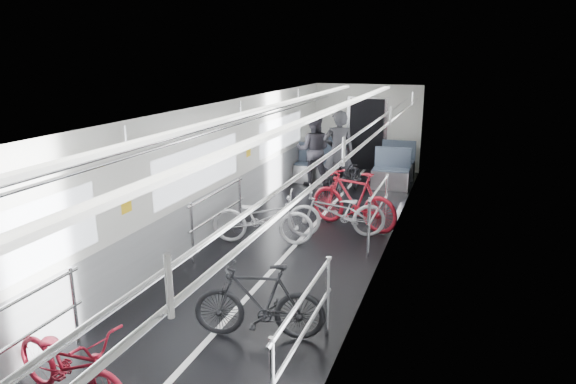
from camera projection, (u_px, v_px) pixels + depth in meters
name	position (u px, v px, depth m)	size (l,w,h in m)	color
car_shell	(315.00, 168.00, 9.71)	(3.02, 14.01, 2.41)	black
bike_left_near	(71.00, 364.00, 4.80)	(0.55, 1.59, 0.83)	maroon
bike_left_far	(263.00, 218.00, 8.91)	(0.62, 1.78, 0.93)	silver
bike_right_near	(259.00, 301.00, 5.92)	(0.44, 1.54, 0.93)	black
bike_right_mid	(337.00, 212.00, 9.21)	(0.62, 1.77, 0.93)	#B5B4B9
bike_right_far	(353.00, 200.00, 9.68)	(0.52, 1.85, 1.11)	#AB1524
bike_aisle	(350.00, 177.00, 11.95)	(0.56, 1.62, 0.85)	black
person_standing	(338.00, 152.00, 12.00)	(0.72, 0.47, 1.97)	black
person_seated	(313.00, 150.00, 12.78)	(0.87, 0.68, 1.79)	#302E36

